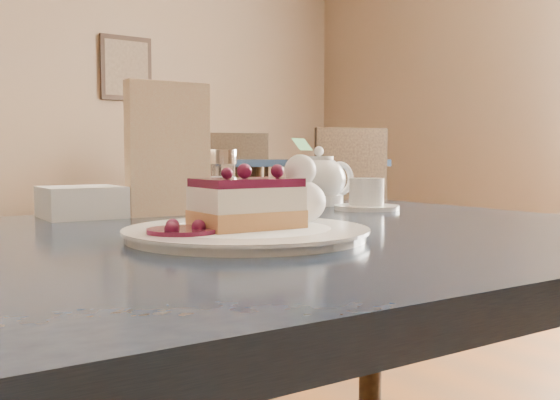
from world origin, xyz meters
TOP-DOWN VIEW (x-y plane):
  - main_table at (0.19, 0.44)m, footprint 1.22×0.83m
  - dessert_plate at (0.19, 0.39)m, footprint 0.28×0.28m
  - cheesecake_slice at (0.19, 0.39)m, footprint 0.12×0.09m
  - whipped_cream at (0.28, 0.40)m, footprint 0.07×0.07m
  - berry_sauce at (0.11, 0.39)m, footprint 0.08×0.08m
  - tea_set at (0.58, 0.72)m, footprint 0.17×0.25m
  - menu_card at (0.24, 0.71)m, footprint 0.14×0.03m
  - sugar_shaker at (0.35, 0.73)m, footprint 0.06×0.06m
  - napkin_stack at (0.11, 0.76)m, footprint 0.12×0.12m
  - bg_table_far_right at (2.27, 3.22)m, footprint 1.33×2.00m

SIDE VIEW (x-z plane):
  - bg_table_far_right at x=2.27m, z-range -0.59..0.74m
  - main_table at x=0.19m, z-range 0.30..1.04m
  - dessert_plate at x=0.19m, z-range 0.75..0.76m
  - berry_sauce at x=0.11m, z-range 0.76..0.76m
  - napkin_stack at x=0.11m, z-range 0.75..0.80m
  - whipped_cream at x=0.28m, z-range 0.76..0.82m
  - cheesecake_slice at x=0.19m, z-range 0.76..0.82m
  - tea_set at x=0.58m, z-range 0.74..0.84m
  - sugar_shaker at x=0.35m, z-range 0.75..0.86m
  - menu_card at x=0.24m, z-range 0.75..0.97m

